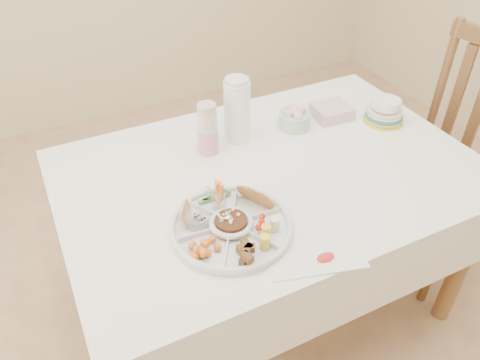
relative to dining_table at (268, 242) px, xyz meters
name	(u,v)px	position (x,y,z in m)	size (l,w,h in m)	color
floor	(265,299)	(0.00, 0.00, -0.38)	(4.00, 4.00, 0.00)	tan
dining_table	(268,242)	(0.00, 0.00, 0.00)	(1.52, 1.02, 0.76)	white
chair	(439,167)	(0.80, -0.09, 0.18)	(0.47, 0.47, 1.12)	brown
party_tray	(231,225)	(-0.27, -0.22, 0.40)	(0.38, 0.38, 0.04)	silver
bean_dip	(231,223)	(-0.27, -0.22, 0.41)	(0.10, 0.10, 0.04)	#5D2511
tortillas	(255,197)	(-0.15, -0.16, 0.42)	(0.11, 0.11, 0.06)	brown
carrot_cucumber	(215,190)	(-0.26, -0.09, 0.44)	(0.10, 0.10, 0.09)	orange
pita_raisins	(190,217)	(-0.38, -0.15, 0.42)	(0.11, 0.11, 0.06)	tan
cherries	(204,246)	(-0.38, -0.28, 0.42)	(0.10, 0.10, 0.04)	orange
granola_chunks	(249,250)	(-0.27, -0.35, 0.42)	(0.10, 0.10, 0.04)	brown
banana_tomato	(273,219)	(-0.16, -0.29, 0.44)	(0.10, 0.10, 0.08)	#F7DD78
cup_stack	(207,127)	(-0.16, 0.21, 0.49)	(0.08, 0.08, 0.22)	#B5CAA5
thermos	(237,109)	(-0.02, 0.25, 0.51)	(0.10, 0.10, 0.27)	white
flower_bowl	(295,117)	(0.23, 0.22, 0.43)	(0.13, 0.13, 0.10)	#A7E2C9
napkin_stack	(332,112)	(0.41, 0.22, 0.40)	(0.15, 0.13, 0.05)	beige
plate_stack	(385,110)	(0.59, 0.09, 0.43)	(0.17, 0.17, 0.11)	#F1E85B
placemat	(317,262)	(-0.10, -0.45, 0.38)	(0.29, 0.10, 0.01)	white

